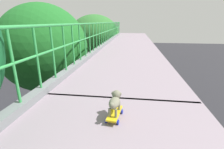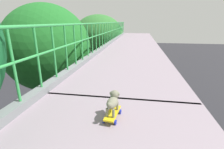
# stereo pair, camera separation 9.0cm
# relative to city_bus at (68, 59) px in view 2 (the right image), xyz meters

# --- Properties ---
(city_bus) EXTENTS (2.61, 10.61, 3.53)m
(city_bus) POSITION_rel_city_bus_xyz_m (0.00, 0.00, 0.00)
(city_bus) COLOR white
(city_bus) RESTS_ON ground
(roadside_tree_mid) EXTENTS (3.96, 3.96, 8.10)m
(roadside_tree_mid) POSITION_rel_city_bus_xyz_m (6.04, -15.40, 4.08)
(roadside_tree_mid) COLOR brown
(roadside_tree_mid) RESTS_ON ground
(roadside_tree_far) EXTENTS (5.03, 5.03, 8.02)m
(roadside_tree_far) POSITION_rel_city_bus_xyz_m (5.92, -4.97, 4.03)
(roadside_tree_far) COLOR brown
(roadside_tree_far) RESTS_ON ground
(toy_skateboard) EXTENTS (0.23, 0.46, 0.09)m
(toy_skateboard) POSITION_rel_city_bus_xyz_m (9.89, -20.39, 4.06)
(toy_skateboard) COLOR gold
(toy_skateboard) RESTS_ON overpass_deck
(small_dog) EXTENTS (0.18, 0.40, 0.30)m
(small_dog) POSITION_rel_city_bus_xyz_m (9.89, -20.37, 4.26)
(small_dog) COLOR slate
(small_dog) RESTS_ON toy_skateboard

